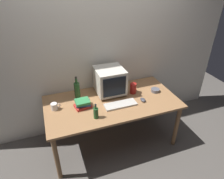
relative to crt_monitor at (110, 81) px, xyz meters
The scene contains 12 objects.
ground_plane 0.92m from the crt_monitor, 101.33° to the right, with size 6.00×6.00×0.00m, color #56514C.
back_wall 0.46m from the crt_monitor, 98.02° to the left, with size 4.00×0.08×2.50m, color silver.
desk 0.34m from the crt_monitor, 101.33° to the right, with size 1.76×0.89×0.70m.
crt_monitor is the anchor object (origin of this frame).
keyboard 0.38m from the crt_monitor, 85.03° to the right, with size 0.42×0.15×0.02m, color beige.
computer_mouse 0.52m from the crt_monitor, 44.83° to the right, with size 0.06×0.10×0.04m, color #3F3F47.
bottle_tall 0.46m from the crt_monitor, behind, with size 0.08×0.08×0.31m.
bottle_short 0.59m from the crt_monitor, 125.45° to the right, with size 0.06×0.06×0.20m.
book_stack 0.50m from the crt_monitor, 154.84° to the right, with size 0.22×0.18×0.10m.
mug 0.80m from the crt_monitor, 169.72° to the right, with size 0.12×0.08×0.09m.
cd_spindle 0.67m from the crt_monitor, 17.07° to the right, with size 0.12×0.12×0.04m, color #595B66.
metal_canister 0.35m from the crt_monitor, 20.55° to the right, with size 0.09×0.09×0.15m, color #A51E19.
Camera 1 is at (-0.74, -2.07, 2.21)m, focal length 32.00 mm.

